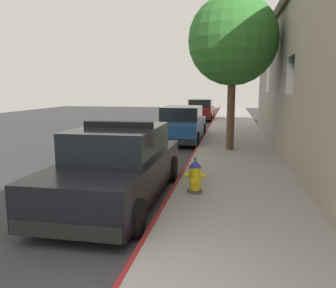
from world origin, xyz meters
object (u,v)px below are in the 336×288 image
parked_car_silver_ahead (182,125)px  street_tree (233,41)px  fire_hydrant (195,176)px  parked_car_dark_far (201,110)px  police_cruiser (118,166)px

parked_car_silver_ahead → street_tree: 4.82m
fire_hydrant → street_tree: bearing=82.5°
fire_hydrant → street_tree: size_ratio=0.14×
fire_hydrant → street_tree: (0.72, 5.44, 3.51)m
parked_car_dark_far → fire_hydrant: parked_car_dark_far is taller
parked_car_silver_ahead → street_tree: (2.19, -2.77, 3.28)m
parked_car_silver_ahead → police_cruiser: bearing=-90.9°
parked_car_silver_ahead → parked_car_dark_far: bearing=90.5°
parked_car_silver_ahead → street_tree: bearing=-51.7°
parked_car_silver_ahead → parked_car_dark_far: 10.79m
parked_car_dark_far → street_tree: size_ratio=0.89×
parked_car_silver_ahead → street_tree: street_tree is taller
street_tree → parked_car_silver_ahead: bearing=128.3°
police_cruiser → street_tree: street_tree is taller
police_cruiser → parked_car_dark_far: size_ratio=1.00×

